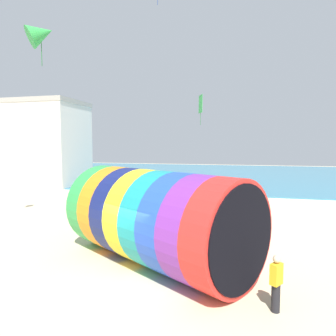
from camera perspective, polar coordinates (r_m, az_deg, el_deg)
ground_plane at (r=11.72m, az=-6.83°, el=-19.14°), size 120.00×120.00×0.00m
sea at (r=47.73m, az=9.23°, el=-1.11°), size 120.00×40.00×0.10m
giant_inflatable_tube at (r=11.90m, az=-2.26°, el=-9.34°), size 8.57×7.23×3.69m
kite_handler at (r=9.45m, az=19.89°, el=-19.93°), size 0.39×0.42×1.63m
kite_green_delta at (r=16.29m, az=-23.04°, el=22.46°), size 1.79×1.75×2.18m
kite_green_diamond at (r=25.22m, az=6.22°, el=11.98°), size 0.44×0.94×2.46m
bystander_near_water at (r=24.35m, az=3.33°, el=-4.63°), size 0.39×0.28×1.62m
promenade_building at (r=37.93m, az=-23.21°, el=4.36°), size 10.10×6.70×9.62m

